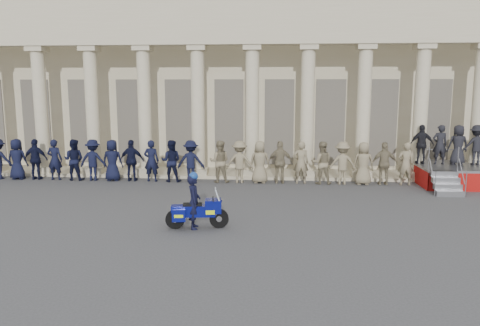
{
  "coord_description": "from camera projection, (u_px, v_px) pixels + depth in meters",
  "views": [
    {
      "loc": [
        2.44,
        -14.27,
        4.36
      ],
      "look_at": [
        1.14,
        2.64,
        1.6
      ],
      "focal_mm": 35.0,
      "sensor_mm": 36.0,
      "label": 1
    }
  ],
  "objects": [
    {
      "name": "rider",
      "position": [
        194.0,
        200.0,
        14.46
      ],
      "size": [
        0.49,
        0.67,
        1.79
      ],
      "rotation": [
        0.0,
        0.0,
        1.71
      ],
      "color": "black",
      "rests_on": "ground"
    },
    {
      "name": "building",
      "position": [
        237.0,
        84.0,
        28.71
      ],
      "size": [
        40.0,
        12.5,
        9.0
      ],
      "color": "#BCAF8D",
      "rests_on": "ground"
    },
    {
      "name": "motorcycle",
      "position": [
        198.0,
        211.0,
        14.53
      ],
      "size": [
        1.96,
        0.88,
        1.26
      ],
      "rotation": [
        0.0,
        0.0,
        0.14
      ],
      "color": "black",
      "rests_on": "ground"
    },
    {
      "name": "ground",
      "position": [
        198.0,
        225.0,
        14.93
      ],
      "size": [
        90.0,
        90.0,
        0.0
      ],
      "primitive_type": "plane",
      "color": "#3B3B3D",
      "rests_on": "ground"
    },
    {
      "name": "officer_rank",
      "position": [
        165.0,
        161.0,
        21.68
      ],
      "size": [
        22.72,
        0.73,
        1.94
      ],
      "color": "black",
      "rests_on": "ground"
    },
    {
      "name": "reviewing_stand",
      "position": [
        469.0,
        151.0,
        20.98
      ],
      "size": [
        5.05,
        4.16,
        2.68
      ],
      "color": "gray",
      "rests_on": "ground"
    }
  ]
}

